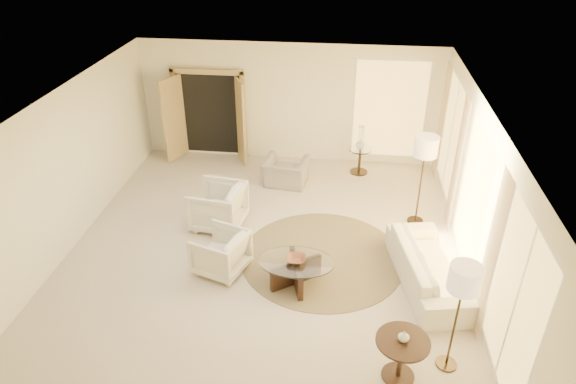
# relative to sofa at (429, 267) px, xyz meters

# --- Properties ---
(room) EXTENTS (7.04, 8.04, 2.83)m
(room) POSITION_rel_sofa_xyz_m (-2.83, 0.43, 1.07)
(room) COLOR beige
(room) RESTS_ON ground
(windows_right) EXTENTS (0.10, 6.40, 2.40)m
(windows_right) POSITION_rel_sofa_xyz_m (0.62, 0.53, 1.02)
(windows_right) COLOR #FFCC66
(windows_right) RESTS_ON room
(window_back_corner) EXTENTS (1.70, 0.10, 2.40)m
(window_back_corner) POSITION_rel_sofa_xyz_m (-0.53, 4.38, 1.02)
(window_back_corner) COLOR #FFCC66
(window_back_corner) RESTS_ON room
(curtains_right) EXTENTS (0.06, 5.20, 2.60)m
(curtains_right) POSITION_rel_sofa_xyz_m (0.57, 1.43, 0.97)
(curtains_right) COLOR beige
(curtains_right) RESTS_ON room
(french_doors) EXTENTS (1.95, 0.66, 2.16)m
(french_doors) POSITION_rel_sofa_xyz_m (-4.73, 4.25, 0.74)
(french_doors) COLOR tan
(french_doors) RESTS_ON room
(area_rug) EXTENTS (3.82, 3.82, 0.01)m
(area_rug) POSITION_rel_sofa_xyz_m (-1.77, 0.48, -0.32)
(area_rug) COLOR #413625
(area_rug) RESTS_ON room
(sofa) EXTENTS (1.31, 2.38, 0.66)m
(sofa) POSITION_rel_sofa_xyz_m (0.00, 0.00, 0.00)
(sofa) COLOR silver
(sofa) RESTS_ON room
(armchair_left) EXTENTS (0.99, 1.04, 0.95)m
(armchair_left) POSITION_rel_sofa_xyz_m (-3.83, 1.26, 0.15)
(armchair_left) COLOR silver
(armchair_left) RESTS_ON room
(armchair_right) EXTENTS (0.96, 0.99, 0.82)m
(armchair_right) POSITION_rel_sofa_xyz_m (-3.46, -0.08, 0.08)
(armchair_right) COLOR silver
(armchair_right) RESTS_ON room
(accent_chair) EXTENTS (0.99, 0.71, 0.81)m
(accent_chair) POSITION_rel_sofa_xyz_m (-2.75, 3.07, 0.08)
(accent_chair) COLOR gray
(accent_chair) RESTS_ON room
(coffee_table) EXTENTS (1.58, 1.58, 0.45)m
(coffee_table) POSITION_rel_sofa_xyz_m (-2.16, -0.27, -0.04)
(coffee_table) COLOR black
(coffee_table) RESTS_ON room
(end_table) EXTENTS (0.70, 0.70, 0.66)m
(end_table) POSITION_rel_sofa_xyz_m (-0.60, -2.01, 0.13)
(end_table) COLOR black
(end_table) RESTS_ON room
(side_table) EXTENTS (0.52, 0.52, 0.61)m
(side_table) POSITION_rel_sofa_xyz_m (-1.13, 3.83, 0.04)
(side_table) COLOR #31271A
(side_table) RESTS_ON room
(floor_lamp_near) EXTENTS (0.44, 0.44, 1.82)m
(floor_lamp_near) POSITION_rel_sofa_xyz_m (-0.02, 1.87, 1.22)
(floor_lamp_near) COLOR #31271A
(floor_lamp_near) RESTS_ON room
(floor_lamp_far) EXTENTS (0.41, 0.41, 1.69)m
(floor_lamp_far) POSITION_rel_sofa_xyz_m (0.07, -1.73, 1.11)
(floor_lamp_far) COLOR #31271A
(floor_lamp_far) RESTS_ON room
(bowl) EXTENTS (0.32, 0.32, 0.08)m
(bowl) POSITION_rel_sofa_xyz_m (-2.16, -0.27, 0.16)
(bowl) COLOR brown
(bowl) RESTS_ON coffee_table
(end_vase) EXTENTS (0.17, 0.17, 0.15)m
(end_vase) POSITION_rel_sofa_xyz_m (-0.60, -2.01, 0.41)
(end_vase) COLOR silver
(end_vase) RESTS_ON end_table
(side_vase) EXTENTS (0.25, 0.25, 0.24)m
(side_vase) POSITION_rel_sofa_xyz_m (-1.13, 3.83, 0.39)
(side_vase) COLOR silver
(side_vase) RESTS_ON side_table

